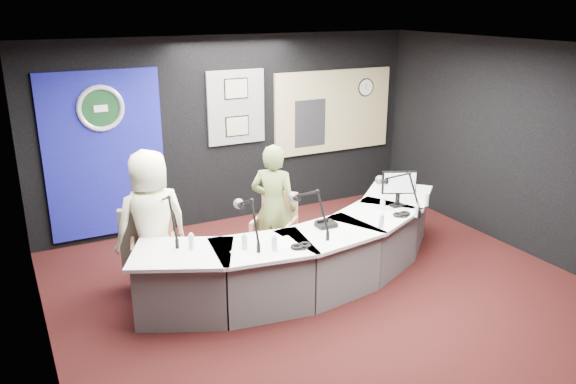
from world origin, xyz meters
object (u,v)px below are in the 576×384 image
armchair_left (154,256)px  armchair_right (274,234)px  person_man (152,223)px  person_woman (274,208)px  broadcast_desk (309,253)px

armchair_left → armchair_right: 1.52m
person_man → person_woman: bearing=173.3°
armchair_right → person_woman: (-0.00, 0.00, 0.35)m
broadcast_desk → armchair_left: (-1.71, 0.61, 0.07)m
person_man → person_woman: person_man is taller
armchair_left → person_woman: size_ratio=0.55×
person_man → armchair_left: bearing=180.0°
broadcast_desk → person_man: 1.87m
broadcast_desk → armchair_right: 0.60m
person_woman → armchair_right: bearing=-135.1°
armchair_left → armchair_right: armchair_right is taller
armchair_left → armchair_right: size_ratio=0.97×
armchair_right → broadcast_desk: bearing=-25.5°
broadcast_desk → armchair_right: size_ratio=4.91×
person_man → person_woman: (1.52, -0.04, -0.05)m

